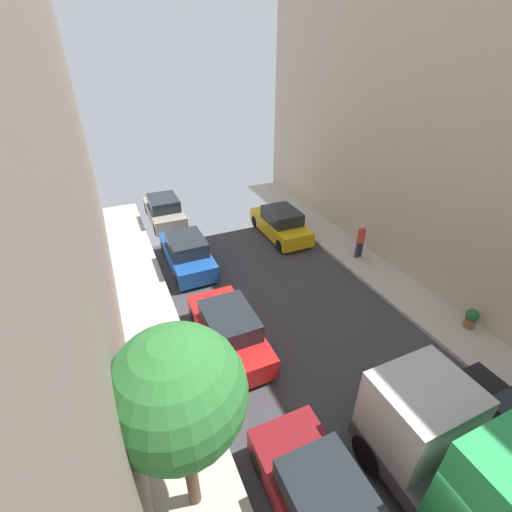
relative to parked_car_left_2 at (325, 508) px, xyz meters
name	(u,v)px	position (x,y,z in m)	size (l,w,h in m)	color
parked_car_left_2	(325,508)	(0.00, 0.00, 0.00)	(1.78, 4.20, 1.57)	maroon
parked_car_left_3	(229,330)	(0.00, 5.82, 0.00)	(1.78, 4.20, 1.57)	red
parked_car_left_4	(187,253)	(0.00, 11.44, 0.00)	(1.78, 4.20, 1.57)	#194799
parked_car_left_5	(164,211)	(0.00, 16.73, 0.00)	(1.78, 4.20, 1.57)	gray
parked_car_right_2	(281,224)	(5.40, 12.43, 0.00)	(1.78, 4.20, 1.57)	gold
pedestrian	(361,240)	(7.71, 8.69, 0.35)	(0.40, 0.36, 1.72)	#2D334C
street_tree_0	(177,395)	(-2.40, 1.55, 3.06)	(2.52, 2.52, 4.92)	brown
potted_plant_1	(471,318)	(8.28, 3.03, -0.16)	(0.44, 0.44, 0.77)	brown
potted_plant_3	(144,390)	(-3.01, 4.66, -0.15)	(0.55, 0.55, 0.79)	slate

